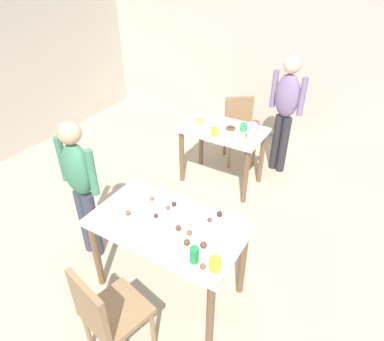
{
  "coord_description": "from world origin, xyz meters",
  "views": [
    {
      "loc": [
        1.27,
        -1.74,
        2.6
      ],
      "look_at": [
        -0.04,
        0.45,
        0.9
      ],
      "focal_mm": 32.53,
      "sensor_mm": 36.0,
      "label": 1
    }
  ],
  "objects_px": {
    "person_adult_far": "(286,106)",
    "chair_far_table": "(240,126)",
    "chair_near_table": "(106,312)",
    "soda_can": "(194,255)",
    "pitcher_far": "(252,133)",
    "dining_table_far": "(223,138)",
    "dining_table_near": "(167,234)",
    "person_girl_near": "(80,182)",
    "mixing_bowl": "(235,229)"
  },
  "relations": [
    {
      "from": "dining_table_near",
      "to": "chair_far_table",
      "type": "distance_m",
      "value": 2.4
    },
    {
      "from": "chair_far_table",
      "to": "person_girl_near",
      "type": "distance_m",
      "value": 2.45
    },
    {
      "from": "dining_table_far",
      "to": "chair_near_table",
      "type": "relative_size",
      "value": 1.13
    },
    {
      "from": "dining_table_near",
      "to": "dining_table_far",
      "type": "distance_m",
      "value": 1.75
    },
    {
      "from": "dining_table_near",
      "to": "pitcher_far",
      "type": "distance_m",
      "value": 1.58
    },
    {
      "from": "dining_table_far",
      "to": "person_adult_far",
      "type": "xyz_separation_m",
      "value": [
        0.52,
        0.65,
        0.29
      ]
    },
    {
      "from": "dining_table_near",
      "to": "chair_near_table",
      "type": "bearing_deg",
      "value": -91.59
    },
    {
      "from": "pitcher_far",
      "to": "chair_far_table",
      "type": "bearing_deg",
      "value": 121.12
    },
    {
      "from": "soda_can",
      "to": "pitcher_far",
      "type": "height_order",
      "value": "pitcher_far"
    },
    {
      "from": "chair_near_table",
      "to": "dining_table_far",
      "type": "bearing_deg",
      "value": 98.12
    },
    {
      "from": "chair_near_table",
      "to": "person_adult_far",
      "type": "bearing_deg",
      "value": 86.72
    },
    {
      "from": "dining_table_near",
      "to": "person_adult_far",
      "type": "relative_size",
      "value": 0.81
    },
    {
      "from": "chair_far_table",
      "to": "dining_table_near",
      "type": "bearing_deg",
      "value": -79.72
    },
    {
      "from": "chair_near_table",
      "to": "soda_can",
      "type": "xyz_separation_m",
      "value": [
        0.4,
        0.5,
        0.31
      ]
    },
    {
      "from": "person_adult_far",
      "to": "pitcher_far",
      "type": "height_order",
      "value": "person_adult_far"
    },
    {
      "from": "pitcher_far",
      "to": "soda_can",
      "type": "bearing_deg",
      "value": -79.53
    },
    {
      "from": "person_adult_far",
      "to": "pitcher_far",
      "type": "xyz_separation_m",
      "value": [
        -0.11,
        -0.79,
        -0.05
      ]
    },
    {
      "from": "chair_near_table",
      "to": "pitcher_far",
      "type": "xyz_separation_m",
      "value": [
        0.07,
        2.28,
        0.37
      ]
    },
    {
      "from": "mixing_bowl",
      "to": "pitcher_far",
      "type": "height_order",
      "value": "pitcher_far"
    },
    {
      "from": "dining_table_far",
      "to": "chair_far_table",
      "type": "distance_m",
      "value": 0.66
    },
    {
      "from": "dining_table_near",
      "to": "soda_can",
      "type": "bearing_deg",
      "value": -29.81
    },
    {
      "from": "person_girl_near",
      "to": "mixing_bowl",
      "type": "height_order",
      "value": "person_girl_near"
    },
    {
      "from": "chair_near_table",
      "to": "chair_far_table",
      "type": "distance_m",
      "value": 3.1
    },
    {
      "from": "person_adult_far",
      "to": "mixing_bowl",
      "type": "height_order",
      "value": "person_adult_far"
    },
    {
      "from": "chair_near_table",
      "to": "person_girl_near",
      "type": "height_order",
      "value": "person_girl_near"
    },
    {
      "from": "person_adult_far",
      "to": "soda_can",
      "type": "relative_size",
      "value": 12.47
    },
    {
      "from": "dining_table_near",
      "to": "dining_table_far",
      "type": "relative_size",
      "value": 1.25
    },
    {
      "from": "dining_table_far",
      "to": "soda_can",
      "type": "height_order",
      "value": "soda_can"
    },
    {
      "from": "chair_far_table",
      "to": "soda_can",
      "type": "distance_m",
      "value": 2.71
    },
    {
      "from": "soda_can",
      "to": "pitcher_far",
      "type": "xyz_separation_m",
      "value": [
        -0.33,
        1.78,
        0.05
      ]
    },
    {
      "from": "dining_table_far",
      "to": "mixing_bowl",
      "type": "bearing_deg",
      "value": -60.47
    },
    {
      "from": "person_girl_near",
      "to": "chair_far_table",
      "type": "bearing_deg",
      "value": 78.94
    },
    {
      "from": "dining_table_far",
      "to": "pitcher_far",
      "type": "bearing_deg",
      "value": -18.78
    },
    {
      "from": "chair_near_table",
      "to": "chair_far_table",
      "type": "height_order",
      "value": "same"
    },
    {
      "from": "dining_table_far",
      "to": "chair_near_table",
      "type": "xyz_separation_m",
      "value": [
        0.35,
        -2.43,
        -0.12
      ]
    },
    {
      "from": "mixing_bowl",
      "to": "chair_far_table",
      "type": "bearing_deg",
      "value": 113.07
    },
    {
      "from": "dining_table_near",
      "to": "mixing_bowl",
      "type": "height_order",
      "value": "mixing_bowl"
    },
    {
      "from": "mixing_bowl",
      "to": "dining_table_far",
      "type": "bearing_deg",
      "value": 119.53
    },
    {
      "from": "soda_can",
      "to": "pitcher_far",
      "type": "bearing_deg",
      "value": 100.47
    },
    {
      "from": "dining_table_near",
      "to": "person_girl_near",
      "type": "relative_size",
      "value": 0.86
    },
    {
      "from": "dining_table_near",
      "to": "soda_can",
      "type": "distance_m",
      "value": 0.47
    },
    {
      "from": "dining_table_near",
      "to": "person_adult_far",
      "type": "xyz_separation_m",
      "value": [
        0.16,
        2.36,
        0.27
      ]
    },
    {
      "from": "dining_table_near",
      "to": "person_adult_far",
      "type": "bearing_deg",
      "value": 86.21
    },
    {
      "from": "dining_table_far",
      "to": "person_adult_far",
      "type": "relative_size",
      "value": 0.64
    },
    {
      "from": "chair_far_table",
      "to": "pitcher_far",
      "type": "relative_size",
      "value": 3.89
    },
    {
      "from": "chair_near_table",
      "to": "soda_can",
      "type": "relative_size",
      "value": 7.13
    },
    {
      "from": "person_adult_far",
      "to": "pitcher_far",
      "type": "relative_size",
      "value": 6.81
    },
    {
      "from": "person_girl_near",
      "to": "dining_table_near",
      "type": "bearing_deg",
      "value": 1.67
    },
    {
      "from": "person_adult_far",
      "to": "chair_far_table",
      "type": "bearing_deg",
      "value": -179.87
    },
    {
      "from": "chair_near_table",
      "to": "dining_table_near",
      "type": "bearing_deg",
      "value": 88.41
    }
  ]
}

